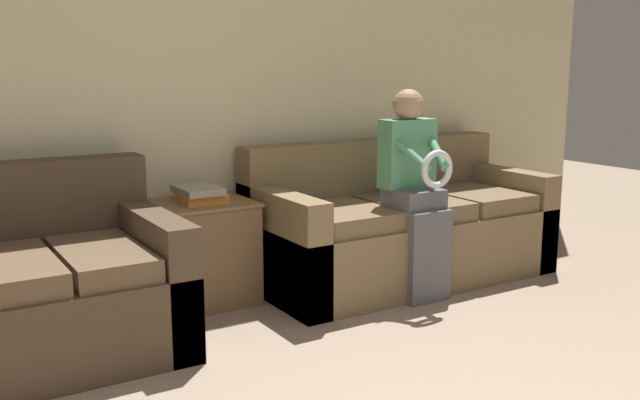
# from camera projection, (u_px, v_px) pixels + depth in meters

# --- Properties ---
(wall_back) EXTENTS (7.01, 0.06, 2.55)m
(wall_back) POSITION_uv_depth(u_px,v_px,m) (156.00, 81.00, 4.10)
(wall_back) COLOR beige
(wall_back) RESTS_ON ground_plane
(couch_main) EXTENTS (1.93, 0.87, 0.88)m
(couch_main) POSITION_uv_depth(u_px,v_px,m) (399.00, 229.00, 4.61)
(couch_main) COLOR brown
(couch_main) RESTS_ON ground_plane
(couch_side) EXTENTS (1.51, 0.97, 0.89)m
(couch_side) POSITION_uv_depth(u_px,v_px,m) (8.00, 295.00, 3.31)
(couch_side) COLOR #473828
(couch_side) RESTS_ON ground_plane
(child_left_seated) EXTENTS (0.34, 0.38, 1.23)m
(child_left_seated) POSITION_uv_depth(u_px,v_px,m) (416.00, 185.00, 4.17)
(child_left_seated) COLOR #56565B
(child_left_seated) RESTS_ON ground_plane
(side_shelf) EXTENTS (0.59, 0.47, 0.60)m
(side_shelf) POSITION_uv_depth(u_px,v_px,m) (201.00, 252.00, 4.10)
(side_shelf) COLOR brown
(side_shelf) RESTS_ON ground_plane
(book_stack) EXTENTS (0.25, 0.31, 0.09)m
(book_stack) POSITION_uv_depth(u_px,v_px,m) (200.00, 194.00, 4.03)
(book_stack) COLOR orange
(book_stack) RESTS_ON side_shelf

